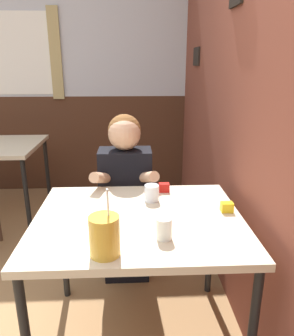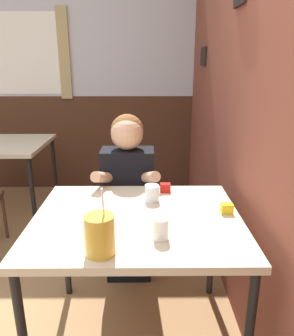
{
  "view_description": "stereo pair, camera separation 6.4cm",
  "coord_description": "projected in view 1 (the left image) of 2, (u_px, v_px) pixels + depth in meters",
  "views": [
    {
      "loc": [
        0.79,
        -1.12,
        1.47
      ],
      "look_at": [
        0.87,
        0.5,
        0.95
      ],
      "focal_mm": 35.0,
      "sensor_mm": 36.0,
      "label": 1
    },
    {
      "loc": [
        0.86,
        -1.12,
        1.47
      ],
      "look_at": [
        0.87,
        0.5,
        0.95
      ],
      "focal_mm": 35.0,
      "sensor_mm": 36.0,
      "label": 2
    }
  ],
  "objects": [
    {
      "name": "condiment_mustard",
      "position": [
        227.0,
        207.0,
        1.65
      ],
      "size": [
        0.06,
        0.04,
        0.05
      ],
      "color": "yellow",
      "rests_on": "main_table"
    },
    {
      "name": "glass_center",
      "position": [
        164.0,
        228.0,
        1.4
      ],
      "size": [
        0.07,
        0.07,
        0.1
      ],
      "color": "silver",
      "rests_on": "main_table"
    },
    {
      "name": "brick_wall_right",
      "position": [
        219.0,
        79.0,
        2.39
      ],
      "size": [
        0.08,
        4.66,
        2.7
      ],
      "color": "brown",
      "rests_on": "ground_plane"
    },
    {
      "name": "condiment_ketchup",
      "position": [
        164.0,
        188.0,
        1.91
      ],
      "size": [
        0.06,
        0.04,
        0.05
      ],
      "color": "#B7140F",
      "rests_on": "main_table"
    },
    {
      "name": "main_table",
      "position": [
        139.0,
        229.0,
        1.62
      ],
      "size": [
        1.02,
        0.84,
        0.75
      ],
      "color": "beige",
      "rests_on": "ground_plane"
    },
    {
      "name": "cocktail_pitcher",
      "position": [
        105.0,
        236.0,
        1.27
      ],
      "size": [
        0.12,
        0.12,
        0.28
      ],
      "color": "gold",
      "rests_on": "main_table"
    },
    {
      "name": "person_seated",
      "position": [
        126.0,
        196.0,
        2.19
      ],
      "size": [
        0.42,
        0.41,
        1.16
      ],
      "color": "black",
      "rests_on": "ground_plane"
    },
    {
      "name": "glass_near_pitcher",
      "position": [
        152.0,
        193.0,
        1.78
      ],
      "size": [
        0.08,
        0.08,
        0.09
      ],
      "color": "silver",
      "rests_on": "main_table"
    },
    {
      "name": "back_wall",
      "position": [
        58.0,
        73.0,
        3.61
      ],
      "size": [
        5.8,
        0.09,
        2.7
      ],
      "color": "silver",
      "rests_on": "ground_plane"
    }
  ]
}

